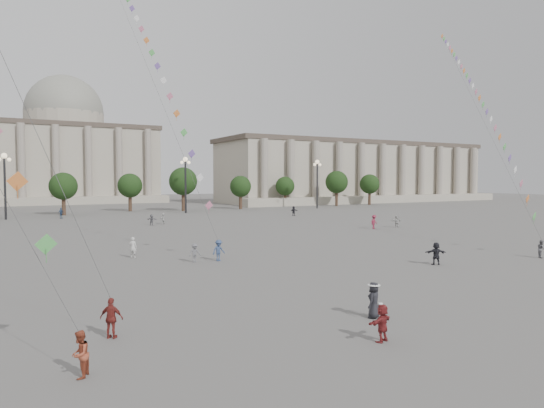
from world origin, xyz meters
TOP-DOWN VIEW (x-y plane):
  - ground at (0.00, 0.00)m, footprint 360.00×360.00m
  - hall_east at (75.00, 93.89)m, footprint 84.00×26.22m
  - hall_central at (0.00, 129.22)m, footprint 48.30×34.30m
  - tree_row at (0.00, 78.00)m, footprint 137.12×5.12m
  - lamp_post_mid_west at (-15.00, 70.00)m, footprint 2.00×0.90m
  - lamp_post_mid_east at (15.00, 70.00)m, footprint 2.00×0.90m
  - lamp_post_far_east at (45.00, 70.00)m, footprint 2.00×0.90m
  - person_crowd_0 at (-7.03, 68.00)m, footprint 1.11×0.87m
  - person_crowd_3 at (13.81, 7.67)m, footprint 1.66×1.20m
  - person_crowd_4 at (4.95, 50.25)m, footprint 1.24×1.49m
  - person_crowd_6 at (-1.94, 17.51)m, footprint 1.02×0.65m
  - person_crowd_7 at (31.17, 30.45)m, footprint 1.57×0.83m
  - person_crowd_8 at (27.18, 30.37)m, footprint 1.34×1.00m
  - person_crowd_9 at (29.50, 54.37)m, footprint 1.70×0.95m
  - person_crowd_12 at (2.98, 49.04)m, footprint 1.44×1.22m
  - person_crowd_13 at (-5.68, 22.06)m, footprint 0.75×0.70m
  - tourist_0 at (-11.07, 1.91)m, footprint 1.03×0.91m
  - tourist_2 at (-1.61, -3.73)m, footprint 1.49×0.84m
  - kite_flyer_0 at (-12.73, -1.68)m, footprint 0.88×0.95m
  - kite_flyer_1 at (-0.03, 17.23)m, footprint 1.20×0.84m
  - kite_flyer_2 at (23.96, 5.80)m, footprint 0.89×0.91m
  - hat_person at (0.30, -0.99)m, footprint 0.99×0.88m
  - kite_train_mid at (-1.20, 41.75)m, footprint 2.93×45.79m
  - kite_train_east at (38.73, 24.82)m, footprint 28.24×35.65m

SIDE VIEW (x-z plane):
  - ground at x=0.00m, z-range 0.00..0.00m
  - kite_flyer_2 at x=23.96m, z-range 0.00..1.48m
  - person_crowd_6 at x=-1.94m, z-range 0.00..1.50m
  - tourist_2 at x=-1.61m, z-range 0.00..1.53m
  - person_crowd_12 at x=2.98m, z-range 0.00..1.56m
  - kite_flyer_0 at x=-12.73m, z-range 0.00..1.57m
  - person_crowd_4 at x=4.95m, z-range 0.00..1.60m
  - person_crowd_7 at x=31.17m, z-range 0.00..1.62m
  - tourist_0 at x=-11.07m, z-range 0.00..1.68m
  - kite_flyer_1 at x=-0.03m, z-range 0.00..1.69m
  - person_crowd_3 at x=13.81m, z-range 0.00..1.73m
  - person_crowd_13 at x=-5.68m, z-range 0.00..1.73m
  - person_crowd_9 at x=29.50m, z-range 0.00..1.74m
  - person_crowd_0 at x=-7.03m, z-range 0.00..1.75m
  - hat_person at x=0.30m, z-range 0.04..1.73m
  - person_crowd_8 at x=27.18m, z-range 0.00..1.84m
  - tree_row at x=0.00m, z-range 1.39..9.39m
  - lamp_post_mid_west at x=-15.00m, z-range 2.03..12.68m
  - lamp_post_mid_east at x=15.00m, z-range 2.03..12.68m
  - lamp_post_far_east at x=45.00m, z-range 2.03..12.68m
  - hall_east at x=75.00m, z-range -0.17..17.03m
  - hall_central at x=0.00m, z-range -3.52..31.98m
  - kite_train_east at x=38.73m, z-range -9.56..45.75m
  - kite_train_mid at x=-1.20m, z-range -6.10..59.60m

